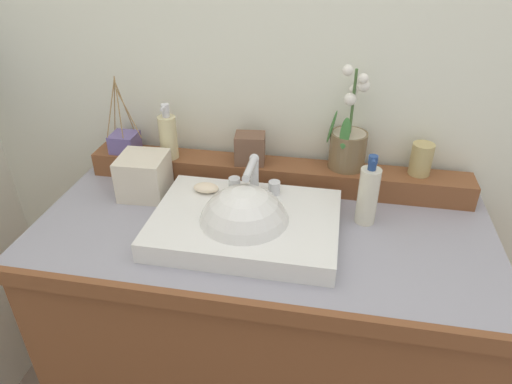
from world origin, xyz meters
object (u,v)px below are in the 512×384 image
(soap_dispenser, at_px, (168,136))
(tissue_box, at_px, (144,176))
(soap_bar, at_px, (206,188))
(lotion_bottle, at_px, (368,195))
(tumbler_cup, at_px, (421,159))
(trinket_box, at_px, (250,149))
(reed_diffuser, at_px, (125,141))
(sink_basin, at_px, (245,227))
(potted_plant, at_px, (348,142))

(soap_dispenser, distance_m, tissue_box, 0.14)
(soap_bar, xyz_separation_m, lotion_bottle, (0.43, 0.01, 0.02))
(tissue_box, bearing_deg, tumbler_cup, 10.07)
(soap_dispenser, distance_m, trinket_box, 0.25)
(tumbler_cup, bearing_deg, reed_diffuser, -179.18)
(soap_bar, height_order, soap_dispenser, soap_dispenser)
(sink_basin, height_order, tissue_box, sink_basin)
(tumbler_cup, bearing_deg, trinket_box, -177.78)
(potted_plant, bearing_deg, reed_diffuser, -178.58)
(sink_basin, bearing_deg, potted_plant, 49.67)
(tissue_box, bearing_deg, lotion_bottle, -2.42)
(sink_basin, xyz_separation_m, tissue_box, (-0.32, 0.14, 0.04))
(tumbler_cup, height_order, trinket_box, tumbler_cup)
(reed_diffuser, bearing_deg, lotion_bottle, -11.59)
(sink_basin, height_order, trinket_box, sink_basin)
(trinket_box, bearing_deg, lotion_bottle, -29.41)
(tumbler_cup, distance_m, lotion_bottle, 0.22)
(sink_basin, xyz_separation_m, potted_plant, (0.24, 0.28, 0.13))
(reed_diffuser, bearing_deg, sink_basin, -31.63)
(sink_basin, relative_size, trinket_box, 5.26)
(potted_plant, relative_size, soap_dispenser, 1.80)
(potted_plant, relative_size, tumbler_cup, 3.29)
(lotion_bottle, xyz_separation_m, tissue_box, (-0.63, 0.03, -0.02))
(soap_bar, relative_size, reed_diffuser, 0.30)
(potted_plant, distance_m, tissue_box, 0.59)
(soap_bar, height_order, tissue_box, tissue_box)
(soap_bar, bearing_deg, tissue_box, 168.20)
(potted_plant, xyz_separation_m, reed_diffuser, (-0.67, -0.02, -0.05))
(soap_dispenser, xyz_separation_m, reed_diffuser, (-0.15, 0.02, -0.04))
(reed_diffuser, bearing_deg, soap_dispenser, -6.88)
(sink_basin, xyz_separation_m, trinket_box, (-0.04, 0.26, 0.09))
(soap_dispenser, bearing_deg, sink_basin, -41.40)
(potted_plant, relative_size, trinket_box, 3.40)
(soap_dispenser, height_order, tissue_box, soap_dispenser)
(lotion_bottle, bearing_deg, trinket_box, 156.91)
(reed_diffuser, height_order, trinket_box, reed_diffuser)
(sink_basin, xyz_separation_m, lotion_bottle, (0.30, 0.12, 0.06))
(soap_bar, relative_size, tissue_box, 0.54)
(soap_dispenser, bearing_deg, lotion_bottle, -12.79)
(soap_bar, relative_size, trinket_box, 0.79)
(sink_basin, distance_m, tissue_box, 0.36)
(potted_plant, height_order, lotion_bottle, potted_plant)
(soap_bar, xyz_separation_m, potted_plant, (0.37, 0.18, 0.08))
(sink_basin, relative_size, tissue_box, 3.59)
(sink_basin, distance_m, soap_bar, 0.17)
(sink_basin, distance_m, soap_dispenser, 0.39)
(potted_plant, xyz_separation_m, tissue_box, (-0.57, -0.14, -0.09))
(lotion_bottle, bearing_deg, reed_diffuser, 168.41)
(lotion_bottle, bearing_deg, potted_plant, 109.64)
(sink_basin, distance_m, potted_plant, 0.39)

